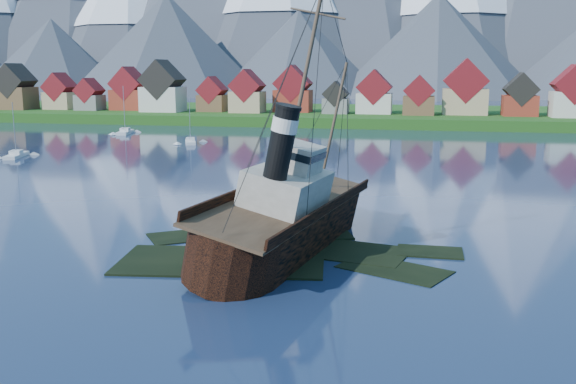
% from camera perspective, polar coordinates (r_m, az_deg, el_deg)
% --- Properties ---
extents(ground, '(1400.00, 1400.00, 0.00)m').
position_cam_1_polar(ground, '(58.22, -2.48, -5.88)').
color(ground, '#1A2948').
rests_on(ground, ground).
extents(shoal, '(31.71, 21.24, 1.14)m').
position_cam_1_polar(shoal, '(59.92, -0.31, -5.72)').
color(shoal, black).
rests_on(shoal, ground).
extents(shore_bank, '(600.00, 80.00, 3.20)m').
position_cam_1_polar(shore_bank, '(225.03, 8.46, 6.42)').
color(shore_bank, '#1B4A15').
rests_on(shore_bank, ground).
extents(seawall, '(600.00, 2.50, 2.00)m').
position_cam_1_polar(seawall, '(187.25, 7.71, 5.58)').
color(seawall, '#3F3D38').
rests_on(seawall, ground).
extents(town, '(250.96, 16.69, 17.30)m').
position_cam_1_polar(town, '(211.63, -0.87, 8.70)').
color(town, maroon).
rests_on(town, ground).
extents(tugboat_wreck, '(7.54, 32.49, 25.74)m').
position_cam_1_polar(tugboat_wreck, '(61.42, -0.35, -1.87)').
color(tugboat_wreck, black).
rests_on(tugboat_wreck, ground).
extents(sailboat_a, '(4.83, 9.34, 11.08)m').
position_cam_1_polar(sailboat_a, '(135.85, -23.00, 2.98)').
color(sailboat_a, silver).
rests_on(sailboat_a, ground).
extents(sailboat_c, '(5.24, 8.78, 11.10)m').
position_cam_1_polar(sailboat_c, '(150.43, -8.67, 4.39)').
color(sailboat_c, silver).
rests_on(sailboat_c, ground).
extents(sailboat_f, '(4.95, 10.72, 13.12)m').
position_cam_1_polar(sailboat_f, '(176.85, -14.27, 5.14)').
color(sailboat_f, silver).
rests_on(sailboat_f, ground).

